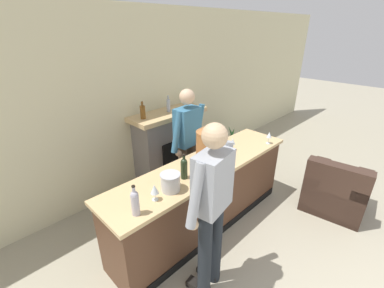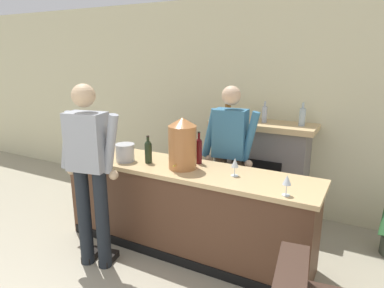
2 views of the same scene
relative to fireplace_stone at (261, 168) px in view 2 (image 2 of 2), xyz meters
The scene contains 13 objects.
wall_back_panel 1.01m from the fireplace_stone, 157.55° to the left, with size 12.00×0.07×2.75m.
bar_counter 1.30m from the fireplace_stone, 109.77° to the right, with size 2.73×0.65×0.93m.
fireplace_stone is the anchor object (origin of this frame).
person_customer 2.19m from the fireplace_stone, 119.88° to the right, with size 0.65×0.36×1.79m.
person_bartender 0.74m from the fireplace_stone, 105.51° to the right, with size 0.66×0.32×1.72m.
copper_dispenser 1.44m from the fireplace_stone, 109.16° to the right, with size 0.29×0.32×0.52m.
ice_bucket_steel 1.77m from the fireplace_stone, 129.21° to the right, with size 0.21×0.21×0.19m.
wine_bottle_rose_blush 2.14m from the fireplace_stone, 137.86° to the right, with size 0.07×0.07×0.30m.
wine_bottle_chardonnay_pale 1.19m from the fireplace_stone, 109.35° to the right, with size 0.07×0.07×0.34m.
wine_bottle_riesling_slim 1.58m from the fireplace_stone, 123.42° to the right, with size 0.08×0.08×0.29m.
wine_glass_near_bucket 1.64m from the fireplace_stone, 65.92° to the right, with size 0.07×0.07×0.17m.
wine_glass_back_row 1.29m from the fireplace_stone, 84.84° to the right, with size 0.07×0.07×0.17m.
wine_glass_front_left 1.93m from the fireplace_stone, 133.88° to the right, with size 0.08×0.08×0.17m.
Camera 2 is at (1.84, -0.34, 2.04)m, focal length 32.00 mm.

